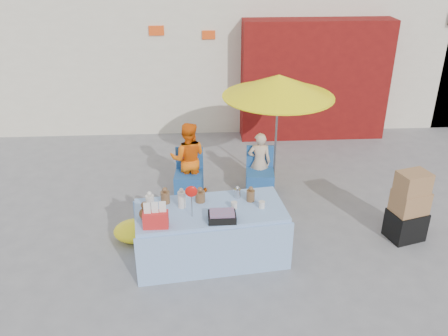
{
  "coord_description": "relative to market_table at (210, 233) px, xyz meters",
  "views": [
    {
      "loc": [
        -0.39,
        -5.81,
        4.18
      ],
      "look_at": [
        -0.01,
        0.6,
        1.0
      ],
      "focal_mm": 38.0,
      "sensor_mm": 36.0,
      "label": 1
    }
  ],
  "objects": [
    {
      "name": "market_table",
      "position": [
        0.0,
        0.0,
        0.0
      ],
      "size": [
        2.2,
        1.22,
        1.27
      ],
      "rotation": [
        0.0,
        0.0,
        0.12
      ],
      "color": "#93BCEB",
      "rests_on": "ground"
    },
    {
      "name": "tarp_bundle",
      "position": [
        -1.11,
        0.5,
        -0.26
      ],
      "size": [
        0.74,
        0.64,
        0.3
      ],
      "primitive_type": "ellipsoid",
      "rotation": [
        0.0,
        0.0,
        -0.16
      ],
      "color": "yellow",
      "rests_on": "ground"
    },
    {
      "name": "chair_left",
      "position": [
        -0.31,
        1.8,
        -0.16
      ],
      "size": [
        0.52,
        0.51,
        0.85
      ],
      "rotation": [
        0.0,
        0.0,
        -0.08
      ],
      "color": "#215399",
      "rests_on": "ground"
    },
    {
      "name": "vendor_beige",
      "position": [
        0.94,
        1.93,
        0.14
      ],
      "size": [
        0.43,
        0.3,
        1.11
      ],
      "primitive_type": "imported",
      "rotation": [
        0.0,
        0.0,
        3.06
      ],
      "color": "#D0B193",
      "rests_on": "ground"
    },
    {
      "name": "vendor_orange",
      "position": [
        -0.31,
        1.93,
        0.25
      ],
      "size": [
        0.68,
        0.55,
        1.33
      ],
      "primitive_type": "imported",
      "rotation": [
        0.0,
        0.0,
        3.06
      ],
      "color": "orange",
      "rests_on": "ground"
    },
    {
      "name": "umbrella",
      "position": [
        1.24,
        2.08,
        1.48
      ],
      "size": [
        1.9,
        1.9,
        2.09
      ],
      "color": "gray",
      "rests_on": "ground"
    },
    {
      "name": "box_stack",
      "position": [
        2.97,
        0.3,
        0.1
      ],
      "size": [
        0.6,
        0.54,
        1.12
      ],
      "rotation": [
        0.0,
        0.0,
        0.28
      ],
      "color": "black",
      "rests_on": "ground"
    },
    {
      "name": "ground",
      "position": [
        0.25,
        0.25,
        -0.41
      ],
      "size": [
        80.0,
        80.0,
        0.0
      ],
      "primitive_type": "plane",
      "color": "slate",
      "rests_on": "ground"
    },
    {
      "name": "chair_right",
      "position": [
        0.94,
        1.8,
        -0.16
      ],
      "size": [
        0.52,
        0.51,
        0.85
      ],
      "rotation": [
        0.0,
        0.0,
        -0.08
      ],
      "color": "#215399",
      "rests_on": "ground"
    }
  ]
}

